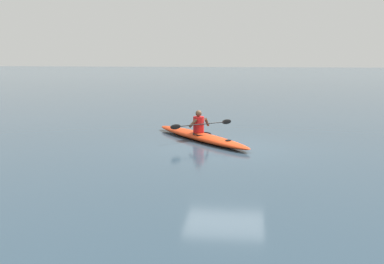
{
  "coord_description": "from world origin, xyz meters",
  "views": [
    {
      "loc": [
        -0.72,
        14.33,
        2.93
      ],
      "look_at": [
        0.77,
        2.23,
        0.85
      ],
      "focal_mm": 43.94,
      "sensor_mm": 36.0,
      "label": 1
    }
  ],
  "objects": [
    {
      "name": "kayaker",
      "position": [
        0.96,
        -1.24,
        0.56
      ],
      "size": [
        1.91,
        1.61,
        0.76
      ],
      "color": "red",
      "rests_on": "kayak"
    },
    {
      "name": "kayak",
      "position": [
        0.91,
        -1.18,
        0.13
      ],
      "size": [
        3.87,
        4.42,
        0.25
      ],
      "color": "red",
      "rests_on": "ground"
    },
    {
      "name": "ground_plane",
      "position": [
        0.0,
        0.0,
        0.0
      ],
      "size": [
        160.0,
        160.0,
        0.0
      ],
      "primitive_type": "plane",
      "color": "#283D4C"
    }
  ]
}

